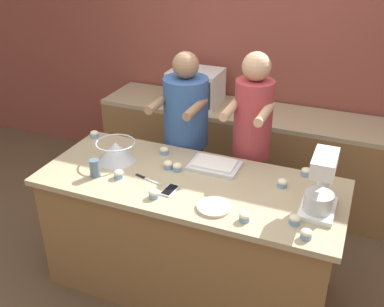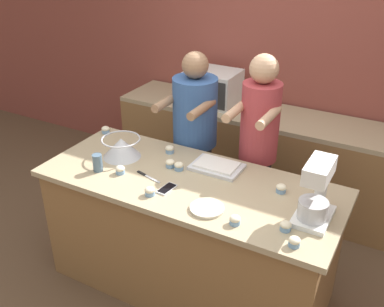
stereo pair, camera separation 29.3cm
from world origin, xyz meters
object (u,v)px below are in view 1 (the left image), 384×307
(cupcake_3, at_px, (306,172))
(cupcake_8, at_px, (295,219))
(cupcake_1, at_px, (282,183))
(cupcake_2, at_px, (177,167))
(baking_tray, at_px, (215,165))
(drinking_glass, at_px, (95,168))
(cupcake_9, at_px, (119,174))
(cupcake_0, at_px, (164,151))
(person_right, at_px, (251,151))
(stand_mixer, at_px, (321,187))
(knife, at_px, (147,179))
(cupcake_5, at_px, (168,165))
(cupcake_6, at_px, (94,134))
(cupcake_4, at_px, (244,217))
(person_left, at_px, (186,146))
(cupcake_7, at_px, (306,234))
(cell_phone, at_px, (170,190))
(cupcake_10, at_px, (154,194))
(mixing_bowl, at_px, (116,151))
(microwave_oven, at_px, (196,87))
(small_plate, at_px, (214,207))

(cupcake_3, relative_size, cupcake_8, 1.00)
(cupcake_1, relative_size, cupcake_2, 1.00)
(baking_tray, bearing_deg, drinking_glass, -149.16)
(baking_tray, relative_size, cupcake_9, 5.36)
(drinking_glass, xyz_separation_m, cupcake_0, (0.29, 0.47, -0.03))
(person_right, bearing_deg, stand_mixer, -47.00)
(knife, distance_m, cupcake_5, 0.20)
(baking_tray, distance_m, cupcake_6, 1.05)
(knife, xyz_separation_m, cupcake_4, (0.74, -0.20, 0.03))
(person_left, bearing_deg, cupcake_4, -50.18)
(cupcake_0, relative_size, cupcake_7, 1.00)
(stand_mixer, bearing_deg, cupcake_9, -174.79)
(baking_tray, relative_size, cupcake_7, 5.36)
(cupcake_3, bearing_deg, cupcake_1, -119.49)
(knife, bearing_deg, cupcake_3, 25.16)
(drinking_glass, relative_size, cupcake_1, 1.89)
(cell_phone, distance_m, cupcake_7, 0.90)
(cell_phone, distance_m, cupcake_3, 0.93)
(person_left, relative_size, cupcake_0, 24.67)
(cupcake_0, distance_m, cupcake_2, 0.27)
(cupcake_4, relative_size, cupcake_5, 1.00)
(person_right, distance_m, drinking_glass, 1.17)
(cell_phone, xyz_separation_m, cupcake_8, (0.80, -0.04, 0.02))
(knife, relative_size, cupcake_7, 3.35)
(cell_phone, xyz_separation_m, cupcake_10, (-0.06, -0.11, 0.02))
(cupcake_3, xyz_separation_m, cupcake_4, (-0.24, -0.66, 0.00))
(cupcake_4, bearing_deg, cupcake_2, 147.07)
(cupcake_0, height_order, cupcake_9, same)
(cupcake_0, relative_size, cupcake_3, 1.00)
(mixing_bowl, bearing_deg, person_left, 60.38)
(baking_tray, height_order, microwave_oven, microwave_oven)
(small_plate, bearing_deg, drinking_glass, 176.38)
(cupcake_7, bearing_deg, cupcake_6, 160.06)
(person_right, height_order, cupcake_5, person_right)
(small_plate, bearing_deg, cupcake_4, -13.97)
(cupcake_1, bearing_deg, person_left, 152.69)
(knife, xyz_separation_m, cupcake_0, (-0.05, 0.37, 0.03))
(mixing_bowl, xyz_separation_m, cupcake_8, (1.33, -0.27, -0.05))
(drinking_glass, relative_size, cupcake_8, 1.89)
(cupcake_2, bearing_deg, cupcake_4, -32.93)
(cupcake_8, bearing_deg, baking_tray, 145.45)
(cupcake_1, bearing_deg, cupcake_5, -175.56)
(cupcake_7, bearing_deg, microwave_oven, 127.97)
(small_plate, distance_m, cupcake_5, 0.57)
(small_plate, distance_m, cupcake_3, 0.75)
(person_right, distance_m, cupcake_8, 0.95)
(drinking_glass, height_order, cupcake_0, drinking_glass)
(cupcake_7, bearing_deg, baking_tray, 142.79)
(cupcake_1, height_order, cupcake_5, same)
(person_right, relative_size, microwave_oven, 3.51)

